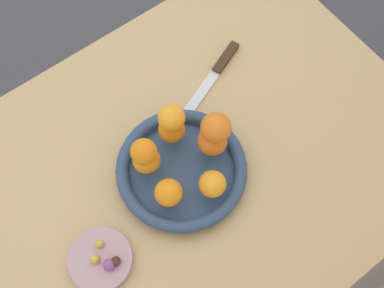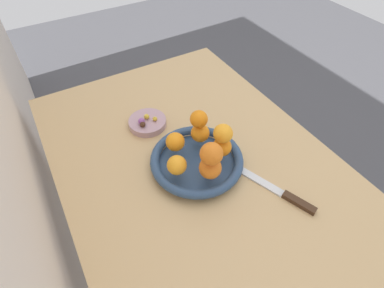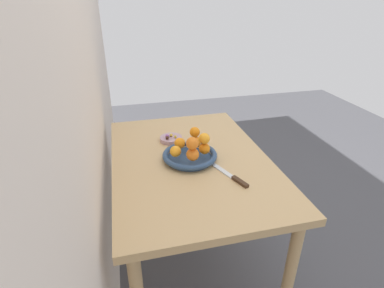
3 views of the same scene
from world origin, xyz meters
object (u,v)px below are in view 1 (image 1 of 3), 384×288
orange_7 (172,118)px  candy_ball_2 (116,261)px  candy_ball_1 (109,265)px  candy_dish (101,260)px  orange_1 (212,141)px  orange_5 (216,128)px  knife (212,78)px  dining_table (175,189)px  orange_2 (172,130)px  orange_4 (169,193)px  candy_ball_0 (95,259)px  orange_0 (212,184)px  orange_3 (147,160)px  candy_ball_3 (100,244)px  orange_6 (144,152)px  fruit_bowl (182,169)px

orange_7 → candy_ball_2: (0.23, 0.14, -0.09)m
candy_ball_1 → candy_ball_2: size_ratio=1.19×
candy_dish → orange_1: orange_1 is taller
candy_ball_2 → orange_5: bearing=-166.2°
candy_ball_2 → knife: size_ratio=0.07×
orange_7 → dining_table: bearing=54.1°
candy_ball_1 → candy_ball_2: candy_ball_1 is taller
orange_2 → orange_4: (0.08, 0.10, 0.00)m
candy_ball_2 → orange_4: bearing=-165.6°
orange_5 → candy_ball_0: 0.33m
orange_0 → orange_5: (-0.06, -0.07, 0.06)m
candy_ball_0 → orange_4: bearing=-176.1°
orange_4 → orange_3: bearing=-93.4°
candy_ball_0 → candy_ball_3: bearing=-139.4°
orange_0 → candy_ball_3: 0.24m
orange_6 → fruit_bowl: bearing=145.2°
orange_2 → orange_4: 0.13m
candy_dish → orange_1: 0.31m
orange_0 → orange_2: same height
candy_ball_2 → orange_2: bearing=-148.6°
orange_7 → candy_ball_0: 0.30m
candy_dish → orange_5: (-0.31, -0.05, 0.12)m
orange_5 → orange_6: 0.14m
orange_4 → orange_5: bearing=-166.8°
candy_dish → candy_ball_0: bearing=-17.2°
orange_6 → candy_ball_2: bearing=37.0°
dining_table → orange_0: size_ratio=20.59×
orange_7 → candy_ball_1: 0.30m
dining_table → candy_ball_0: 0.26m
orange_6 → knife: (-0.24, -0.10, -0.12)m
orange_6 → candy_ball_1: bearing=34.2°
orange_0 → candy_ball_3: orange_0 is taller
orange_6 → candy_ball_1: orange_6 is taller
candy_ball_3 → knife: (-0.40, -0.17, -0.02)m
candy_ball_2 → candy_ball_3: candy_ball_2 is taller
candy_ball_3 → candy_dish: bearing=54.8°
orange_1 → orange_2: bearing=-55.1°
orange_2 → orange_0: bearing=87.8°
fruit_bowl → orange_1: orange_1 is taller
orange_3 → candy_ball_0: 0.21m
knife → candy_dish: bearing=24.8°
candy_dish → candy_ball_1: size_ratio=5.61×
orange_0 → orange_6: orange_6 is taller
orange_7 → candy_ball_1: bearing=29.2°
dining_table → fruit_bowl: size_ratio=4.13×
candy_dish → fruit_bowl: bearing=-167.3°
orange_5 → orange_7: size_ratio=1.10×
candy_ball_0 → fruit_bowl: bearing=-168.2°
candy_dish → orange_3: (-0.18, -0.09, 0.06)m
dining_table → candy_ball_0: candy_ball_0 is taller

